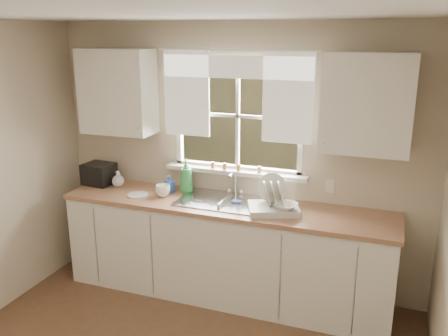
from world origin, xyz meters
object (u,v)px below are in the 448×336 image
(dish_rack, at_px, (273,204))
(black_appliance, at_px, (99,174))
(cup, at_px, (163,191))
(soap_bottle_a, at_px, (186,176))

(dish_rack, bearing_deg, black_appliance, 175.50)
(cup, bearing_deg, soap_bottle_a, 48.40)
(soap_bottle_a, relative_size, black_appliance, 1.13)
(dish_rack, distance_m, cup, 1.07)
(soap_bottle_a, bearing_deg, black_appliance, 165.79)
(soap_bottle_a, distance_m, black_appliance, 0.94)
(cup, xyz_separation_m, black_appliance, (-0.78, 0.12, 0.05))
(dish_rack, height_order, cup, dish_rack)
(dish_rack, height_order, soap_bottle_a, soap_bottle_a)
(soap_bottle_a, relative_size, cup, 2.32)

